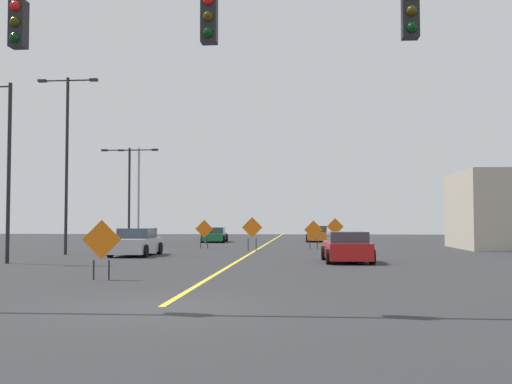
# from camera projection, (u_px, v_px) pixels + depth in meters

# --- Properties ---
(ground) EXTENTS (134.54, 134.54, 0.00)m
(ground) POSITION_uv_depth(u_px,v_px,m) (161.00, 307.00, 12.85)
(ground) COLOR #2D2D30
(road_centre_stripe) EXTENTS (0.16, 74.75, 0.01)m
(road_centre_stripe) POSITION_uv_depth(u_px,v_px,m) (269.00, 243.00, 50.06)
(road_centre_stripe) COLOR yellow
(road_centre_stripe) RESTS_ON ground
(traffic_signal_assembly) EXTENTS (17.04, 0.44, 7.32)m
(traffic_signal_assembly) POSITION_uv_depth(u_px,v_px,m) (315.00, 38.00, 12.84)
(traffic_signal_assembly) COLOR gray
(traffic_signal_assembly) RESTS_ON ground
(street_lamp_far_left) EXTENTS (2.01, 0.24, 7.72)m
(street_lamp_far_left) POSITION_uv_depth(u_px,v_px,m) (5.00, 163.00, 25.98)
(street_lamp_far_left) COLOR black
(street_lamp_far_left) RESTS_ON ground
(street_lamp_near_left) EXTENTS (3.31, 0.24, 9.54)m
(street_lamp_near_left) POSITION_uv_depth(u_px,v_px,m) (67.00, 151.00, 32.80)
(street_lamp_near_left) COLOR black
(street_lamp_near_left) RESTS_ON ground
(street_lamp_far_right) EXTENTS (4.17, 0.24, 7.06)m
(street_lamp_far_right) POSITION_uv_depth(u_px,v_px,m) (129.00, 186.00, 43.98)
(street_lamp_far_right) COLOR black
(street_lamp_far_right) RESTS_ON ground
(street_lamp_mid_right) EXTENTS (1.77, 0.24, 7.55)m
(street_lamp_mid_right) POSITION_uv_depth(u_px,v_px,m) (137.00, 191.00, 48.24)
(street_lamp_mid_right) COLOR gray
(street_lamp_mid_right) RESTS_ON ground
(construction_sign_left_shoulder) EXTENTS (1.17, 0.32, 1.99)m
(construction_sign_left_shoulder) POSITION_uv_depth(u_px,v_px,m) (335.00, 228.00, 42.62)
(construction_sign_left_shoulder) COLOR orange
(construction_sign_left_shoulder) RESTS_ON ground
(construction_sign_median_near) EXTENTS (1.22, 0.09, 1.84)m
(construction_sign_median_near) POSITION_uv_depth(u_px,v_px,m) (102.00, 242.00, 18.78)
(construction_sign_median_near) COLOR orange
(construction_sign_median_near) RESTS_ON ground
(construction_sign_left_lane) EXTENTS (1.20, 0.10, 1.82)m
(construction_sign_left_lane) POSITION_uv_depth(u_px,v_px,m) (313.00, 231.00, 39.07)
(construction_sign_left_lane) COLOR orange
(construction_sign_left_lane) RESTS_ON ground
(construction_sign_median_far) EXTENTS (1.16, 0.19, 1.86)m
(construction_sign_median_far) POSITION_uv_depth(u_px,v_px,m) (204.00, 230.00, 39.85)
(construction_sign_median_far) COLOR orange
(construction_sign_median_far) RESTS_ON ground
(construction_sign_right_shoulder) EXTENTS (1.24, 0.06, 2.02)m
(construction_sign_right_shoulder) POSITION_uv_depth(u_px,v_px,m) (252.00, 229.00, 36.56)
(construction_sign_right_shoulder) COLOR orange
(construction_sign_right_shoulder) RESTS_ON ground
(car_green_passing) EXTENTS (2.15, 4.67, 1.23)m
(car_green_passing) POSITION_uv_depth(u_px,v_px,m) (215.00, 235.00, 51.23)
(car_green_passing) COLOR #196B38
(car_green_passing) RESTS_ON ground
(car_silver_far) EXTENTS (2.00, 4.35, 1.41)m
(car_silver_far) POSITION_uv_depth(u_px,v_px,m) (136.00, 243.00, 31.55)
(car_silver_far) COLOR #B7BABF
(car_silver_far) RESTS_ON ground
(car_orange_mid) EXTENTS (1.95, 4.42, 1.35)m
(car_orange_mid) POSITION_uv_depth(u_px,v_px,m) (317.00, 234.00, 52.24)
(car_orange_mid) COLOR orange
(car_orange_mid) RESTS_ON ground
(car_red_approaching) EXTENTS (2.16, 4.15, 1.34)m
(car_red_approaching) POSITION_uv_depth(u_px,v_px,m) (347.00, 247.00, 26.67)
(car_red_approaching) COLOR red
(car_red_approaching) RESTS_ON ground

